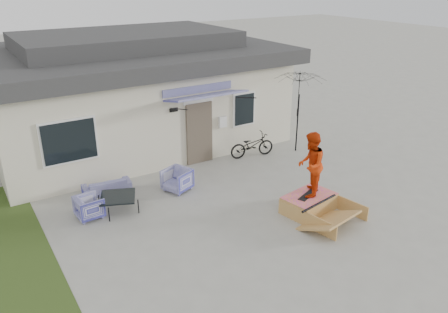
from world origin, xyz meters
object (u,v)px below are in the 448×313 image
armchair_right (177,179)px  skateboard (308,194)px  coffee_table (119,203)px  bicycle (252,143)px  skater (311,163)px  armchair_left (89,206)px  patio_umbrella (299,104)px  skate_ramp (309,203)px  loveseat (107,184)px

armchair_right → skateboard: bearing=16.6°
coffee_table → skateboard: skateboard is taller
bicycle → skater: (-0.95, -3.94, 0.87)m
armchair_left → armchair_right: 2.69m
skater → patio_umbrella: bearing=-167.8°
armchair_left → armchair_right: size_ratio=0.91×
armchair_right → patio_umbrella: bearing=73.4°
bicycle → skate_ramp: 4.10m
coffee_table → skater: bearing=-31.8°
skater → coffee_table: bearing=-73.0°
coffee_table → skateboard: bearing=-31.8°
armchair_left → skateboard: size_ratio=0.82×
loveseat → armchair_right: size_ratio=1.87×
armchair_right → coffee_table: bearing=-104.9°
patio_umbrella → skate_ramp: bearing=-126.2°
armchair_right → skate_ramp: armchair_right is taller
armchair_left → loveseat: bearing=-39.8°
armchair_left → bicycle: (6.09, 1.16, 0.18)m
bicycle → patio_umbrella: bearing=-93.2°
loveseat → armchair_left: bearing=60.0°
skate_ramp → loveseat: bearing=126.9°
bicycle → skater: bearing=176.4°
loveseat → patio_umbrella: patio_umbrella is taller
skate_ramp → armchair_left: bearing=141.4°
coffee_table → bicycle: bearing=13.1°
armchair_left → bicycle: 6.20m
armchair_left → skateboard: (5.14, -2.78, 0.15)m
patio_umbrella → skate_ramp: 4.70m
coffee_table → armchair_right: bearing=8.1°
loveseat → patio_umbrella: 7.08m
loveseat → armchair_right: (1.81, -1.00, 0.10)m
patio_umbrella → skate_ramp: patio_umbrella is taller
armchair_left → bicycle: bicycle is taller
loveseat → skate_ramp: (4.28, -4.03, -0.04)m
loveseat → patio_umbrella: (6.91, -0.44, 1.48)m
loveseat → coffee_table: 1.28m
skateboard → armchair_right: bearing=108.1°
skate_ramp → skater: size_ratio=1.05×
armchair_left → coffee_table: 0.78m
bicycle → skate_ramp: (-0.94, -3.98, -0.29)m
armchair_right → skater: (2.46, -2.98, 1.02)m
coffee_table → patio_umbrella: size_ratio=0.41×
armchair_left → coffee_table: bearing=-99.7°
loveseat → skateboard: (4.27, -3.98, 0.21)m
skater → skateboard: bearing=-48.3°
armchair_left → skater: 5.94m
bicycle → skateboard: 4.05m
armchair_right → bicycle: (3.41, 0.96, 0.14)m
armchair_left → skate_ramp: armchair_left is taller
armchair_right → loveseat: bearing=-141.9°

